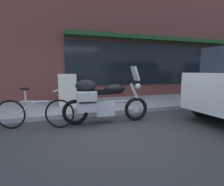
# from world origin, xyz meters

# --- Properties ---
(ground_plane) EXTENTS (80.00, 80.00, 0.00)m
(ground_plane) POSITION_xyz_m (0.00, 0.00, 0.00)
(ground_plane) COLOR #373737
(storefront_building) EXTENTS (20.75, 0.90, 7.89)m
(storefront_building) POSITION_xyz_m (6.37, 3.79, 3.85)
(storefront_building) COLOR brown
(storefront_building) RESTS_ON ground_plane
(touring_motorcycle) EXTENTS (2.12, 0.62, 1.38)m
(touring_motorcycle) POSITION_xyz_m (-0.24, 0.50, 0.59)
(touring_motorcycle) COLOR black
(touring_motorcycle) RESTS_ON ground_plane
(parked_bicycle) EXTENTS (1.65, 0.60, 0.91)m
(parked_bicycle) POSITION_xyz_m (-1.72, 0.60, 0.36)
(parked_bicycle) COLOR black
(parked_bicycle) RESTS_ON ground_plane
(sandwich_board_sign) EXTENTS (0.55, 0.43, 1.03)m
(sandwich_board_sign) POSITION_xyz_m (-0.92, 2.23, 0.64)
(sandwich_board_sign) COLOR silver
(sandwich_board_sign) RESTS_ON sidewalk_curb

